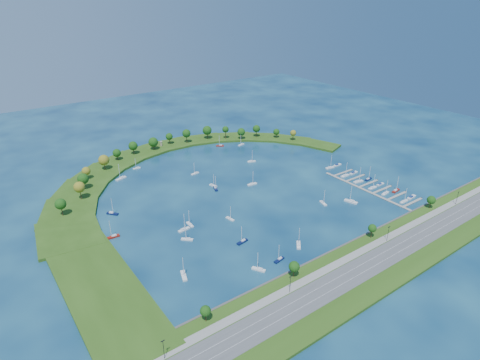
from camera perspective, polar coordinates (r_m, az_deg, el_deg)
ground at (r=316.87m, az=-0.21°, el=-1.19°), size 700.00×700.00×0.00m
south_shoreline at (r=241.69m, az=17.33°, el=-11.50°), size 420.00×43.10×11.60m
breakwater at (r=334.55m, az=-11.59°, el=-0.06°), size 286.74×247.64×2.00m
breakwater_trees at (r=376.64m, az=-10.48°, el=4.51°), size 238.00×92.88×14.13m
harbor_tower at (r=406.14m, az=-11.10°, el=5.08°), size 2.60×2.60×4.61m
dock_system at (r=333.44m, az=18.13°, el=-1.06°), size 24.28×82.00×1.60m
moored_boat_0 at (r=363.05m, az=-14.42°, el=1.68°), size 6.69×2.37×9.65m
moored_boat_1 at (r=237.16m, az=5.57°, el=-11.12°), size 7.72×3.48×10.96m
moored_boat_2 at (r=315.72m, az=-3.49°, el=-1.16°), size 4.85×8.35×11.85m
moored_boat_3 at (r=274.69m, az=-1.43°, el=-5.45°), size 3.01×7.23×10.31m
moored_boat_4 at (r=270.28m, az=-7.11°, el=-6.21°), size 2.32×7.59×11.07m
moored_boat_5 at (r=251.19m, az=0.34°, el=-8.66°), size 8.29×3.52×11.81m
moored_boat_6 at (r=404.31m, az=-2.84°, el=4.92°), size 7.72×6.09×11.46m
moored_boat_7 at (r=226.83m, az=-7.98°, el=-13.19°), size 5.11×9.12×12.93m
moored_boat_8 at (r=322.40m, az=1.72°, el=-0.54°), size 8.28×2.97×11.92m
moored_boat_9 at (r=343.41m, az=-6.38°, el=0.98°), size 7.61×3.09×10.87m
moored_boat_10 at (r=320.89m, az=-3.82°, el=-0.72°), size 4.08×7.42×10.51m
moored_boat_11 at (r=250.74m, az=8.30°, el=-9.03°), size 7.20×7.72×12.14m
moored_boat_12 at (r=229.26m, az=2.67°, el=-12.46°), size 5.87×7.95×11.62m
moored_boat_13 at (r=300.23m, az=11.69°, el=-3.16°), size 4.24×7.90×11.18m
moored_boat_14 at (r=366.03m, az=1.63°, el=2.71°), size 7.79×4.68×11.08m
moored_boat_15 at (r=267.95m, az=-17.56°, el=-7.62°), size 8.61×2.80×12.50m
moored_boat_16 at (r=255.59m, az=-7.49°, el=-8.26°), size 6.88×6.72×11.05m
moored_boat_17 at (r=265.29m, az=-7.95°, el=-6.91°), size 8.47×3.31×12.12m
moored_boat_18 at (r=306.90m, az=15.45°, el=-2.91°), size 5.48×10.05×14.23m
moored_boat_19 at (r=406.56m, az=0.18°, el=5.07°), size 7.99×4.04×11.31m
moored_boat_20 at (r=346.13m, az=-16.49°, el=0.26°), size 9.76×5.58×13.84m
moored_boat_21 at (r=294.41m, az=-17.62°, el=-4.49°), size 7.13×8.08×12.42m
docked_boat_0 at (r=319.69m, az=22.20°, el=-2.79°), size 7.79×2.26×11.42m
docked_boat_1 at (r=328.31m, az=23.10°, el=-2.25°), size 9.67×3.71×1.92m
docked_boat_2 at (r=327.17m, az=19.88°, el=-1.74°), size 8.30×3.25×11.89m
docked_boat_3 at (r=334.32m, az=21.20°, el=-1.37°), size 8.78×3.50×12.56m
docked_boat_4 at (r=333.01m, az=18.26°, el=-1.01°), size 8.24×2.50×12.02m
docked_boat_5 at (r=341.33m, az=19.25°, el=-0.57°), size 7.65×2.28×1.55m
docked_boat_6 at (r=340.36m, az=16.40°, el=-0.17°), size 9.13×3.96×12.99m
docked_boat_7 at (r=347.25m, az=17.72°, el=0.16°), size 8.13×3.24×11.62m
docked_boat_8 at (r=348.04m, az=14.65°, el=0.63°), size 8.67×2.52×12.70m
docked_boat_9 at (r=355.55m, az=15.78°, el=0.98°), size 9.27×3.40×1.85m
docked_boat_10 at (r=360.97m, az=12.61°, el=1.75°), size 8.62×3.46×12.32m
docked_boat_11 at (r=368.36m, az=13.61°, el=2.08°), size 8.35×2.47×1.70m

